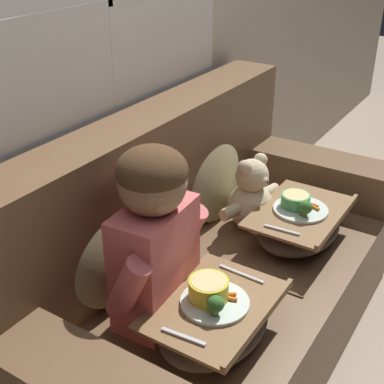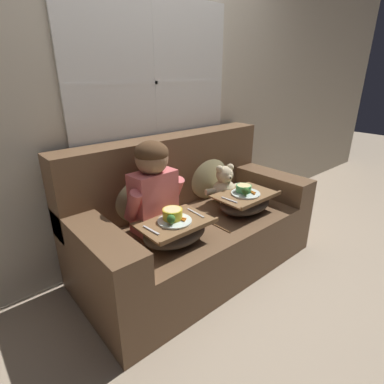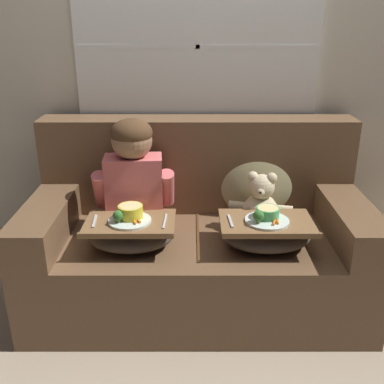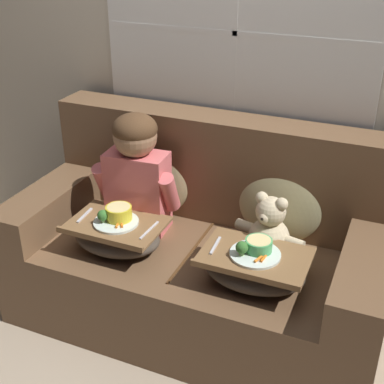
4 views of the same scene
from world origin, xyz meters
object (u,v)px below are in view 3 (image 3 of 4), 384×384
(couch, at_px, (198,239))
(child_figure, at_px, (134,170))
(throw_pillow_behind_child, at_px, (139,181))
(lap_tray_child, at_px, (131,232))
(throw_pillow_behind_teddy, at_px, (257,181))
(teddy_bear, at_px, (261,205))
(lap_tray_teddy, at_px, (267,233))

(couch, relative_size, child_figure, 2.95)
(throw_pillow_behind_child, distance_m, lap_tray_child, 0.44)
(lap_tray_child, bearing_deg, couch, 35.10)
(throw_pillow_behind_child, relative_size, throw_pillow_behind_teddy, 0.96)
(lap_tray_child, bearing_deg, child_figure, 89.93)
(throw_pillow_behind_teddy, height_order, child_figure, child_figure)
(throw_pillow_behind_teddy, distance_m, child_figure, 0.74)
(couch, distance_m, throw_pillow_behind_child, 0.49)
(couch, relative_size, throw_pillow_behind_child, 4.13)
(couch, distance_m, teddy_bear, 0.42)
(couch, relative_size, throw_pillow_behind_teddy, 3.98)
(teddy_bear, distance_m, lap_tray_teddy, 0.23)
(couch, xyz_separation_m, lap_tray_teddy, (0.35, -0.25, 0.17))
(couch, xyz_separation_m, child_figure, (-0.35, -0.02, 0.43))
(couch, height_order, lap_tray_teddy, couch)
(throw_pillow_behind_teddy, relative_size, lap_tray_child, 1.01)
(throw_pillow_behind_teddy, xyz_separation_m, teddy_bear, (-0.00, -0.20, -0.06))
(couch, distance_m, lap_tray_teddy, 0.46)
(lap_tray_child, bearing_deg, throw_pillow_behind_child, 89.97)
(lap_tray_teddy, bearing_deg, throw_pillow_behind_teddy, 89.96)
(throw_pillow_behind_child, height_order, lap_tray_child, throw_pillow_behind_child)
(lap_tray_child, xyz_separation_m, lap_tray_teddy, (0.70, -0.00, -0.00))
(throw_pillow_behind_child, height_order, teddy_bear, throw_pillow_behind_child)
(child_figure, relative_size, lap_tray_child, 1.36)
(couch, height_order, throw_pillow_behind_teddy, couch)
(child_figure, xyz_separation_m, lap_tray_child, (-0.00, -0.23, -0.26))
(couch, height_order, child_figure, child_figure)
(lap_tray_teddy, bearing_deg, couch, 144.82)
(teddy_bear, distance_m, lap_tray_child, 0.73)
(throw_pillow_behind_child, bearing_deg, couch, -27.44)
(couch, bearing_deg, throw_pillow_behind_child, 152.56)
(lap_tray_child, bearing_deg, lap_tray_teddy, -0.03)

